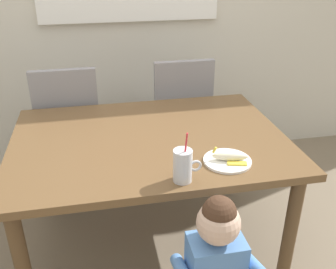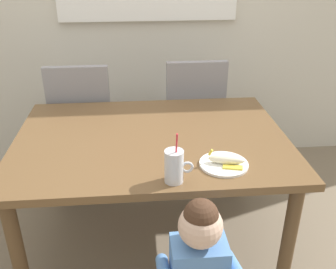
{
  "view_description": "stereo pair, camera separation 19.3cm",
  "coord_description": "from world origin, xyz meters",
  "px_view_note": "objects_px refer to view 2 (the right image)",
  "views": [
    {
      "loc": [
        -0.26,
        -1.79,
        1.66
      ],
      "look_at": [
        0.08,
        -0.11,
        0.79
      ],
      "focal_mm": 40.34,
      "sensor_mm": 36.0,
      "label": 1
    },
    {
      "loc": [
        -0.07,
        -1.82,
        1.66
      ],
      "look_at": [
        0.08,
        -0.11,
        0.79
      ],
      "focal_mm": 40.34,
      "sensor_mm": 36.0,
      "label": 2
    }
  ],
  "objects_px": {
    "milk_cup": "(174,168)",
    "toddler_standing": "(199,266)",
    "dining_table": "(152,150)",
    "peeled_banana": "(227,160)",
    "dining_chair_right": "(193,112)",
    "snack_plate": "(224,164)",
    "dining_chair_left": "(83,118)"
  },
  "relations": [
    {
      "from": "dining_chair_right",
      "to": "toddler_standing",
      "type": "bearing_deg",
      "value": 82.33
    },
    {
      "from": "dining_chair_left",
      "to": "dining_table",
      "type": "bearing_deg",
      "value": 123.09
    },
    {
      "from": "dining_chair_right",
      "to": "milk_cup",
      "type": "height_order",
      "value": "milk_cup"
    },
    {
      "from": "dining_table",
      "to": "toddler_standing",
      "type": "height_order",
      "value": "toddler_standing"
    },
    {
      "from": "dining_chair_left",
      "to": "milk_cup",
      "type": "bearing_deg",
      "value": 115.15
    },
    {
      "from": "dining_chair_right",
      "to": "snack_plate",
      "type": "bearing_deg",
      "value": 88.84
    },
    {
      "from": "milk_cup",
      "to": "peeled_banana",
      "type": "relative_size",
      "value": 1.42
    },
    {
      "from": "dining_chair_left",
      "to": "snack_plate",
      "type": "distance_m",
      "value": 1.32
    },
    {
      "from": "dining_table",
      "to": "dining_chair_left",
      "type": "xyz_separation_m",
      "value": [
        -0.46,
        0.71,
        -0.1
      ]
    },
    {
      "from": "dining_table",
      "to": "peeled_banana",
      "type": "xyz_separation_m",
      "value": [
        0.34,
        -0.34,
        0.12
      ]
    },
    {
      "from": "toddler_standing",
      "to": "milk_cup",
      "type": "xyz_separation_m",
      "value": [
        -0.07,
        0.3,
        0.27
      ]
    },
    {
      "from": "milk_cup",
      "to": "snack_plate",
      "type": "bearing_deg",
      "value": 24.37
    },
    {
      "from": "dining_chair_right",
      "to": "snack_plate",
      "type": "distance_m",
      "value": 1.1
    },
    {
      "from": "dining_chair_right",
      "to": "snack_plate",
      "type": "xyz_separation_m",
      "value": [
        -0.02,
        -1.08,
        0.2
      ]
    },
    {
      "from": "dining_table",
      "to": "milk_cup",
      "type": "distance_m",
      "value": 0.47
    },
    {
      "from": "dining_chair_right",
      "to": "peeled_banana",
      "type": "distance_m",
      "value": 1.11
    },
    {
      "from": "snack_plate",
      "to": "milk_cup",
      "type": "bearing_deg",
      "value": -155.63
    },
    {
      "from": "dining_table",
      "to": "toddler_standing",
      "type": "relative_size",
      "value": 1.75
    },
    {
      "from": "dining_chair_right",
      "to": "milk_cup",
      "type": "bearing_deg",
      "value": 77.32
    },
    {
      "from": "dining_table",
      "to": "dining_chair_right",
      "type": "bearing_deg",
      "value": 65.13
    },
    {
      "from": "milk_cup",
      "to": "dining_chair_left",
      "type": "bearing_deg",
      "value": 115.15
    },
    {
      "from": "dining_table",
      "to": "milk_cup",
      "type": "xyz_separation_m",
      "value": [
        0.08,
        -0.44,
        0.15
      ]
    },
    {
      "from": "dining_chair_left",
      "to": "peeled_banana",
      "type": "relative_size",
      "value": 5.47
    },
    {
      "from": "dining_chair_right",
      "to": "peeled_banana",
      "type": "xyz_separation_m",
      "value": [
        -0.01,
        -1.09,
        0.22
      ]
    },
    {
      "from": "dining_table",
      "to": "dining_chair_right",
      "type": "xyz_separation_m",
      "value": [
        0.35,
        0.75,
        -0.1
      ]
    },
    {
      "from": "dining_table",
      "to": "toddler_standing",
      "type": "distance_m",
      "value": 0.76
    },
    {
      "from": "milk_cup",
      "to": "peeled_banana",
      "type": "bearing_deg",
      "value": 22.05
    },
    {
      "from": "toddler_standing",
      "to": "milk_cup",
      "type": "bearing_deg",
      "value": 102.81
    },
    {
      "from": "dining_table",
      "to": "snack_plate",
      "type": "height_order",
      "value": "snack_plate"
    },
    {
      "from": "dining_table",
      "to": "toddler_standing",
      "type": "bearing_deg",
      "value": -78.79
    },
    {
      "from": "milk_cup",
      "to": "toddler_standing",
      "type": "bearing_deg",
      "value": -77.19
    },
    {
      "from": "dining_table",
      "to": "peeled_banana",
      "type": "bearing_deg",
      "value": -45.07
    }
  ]
}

